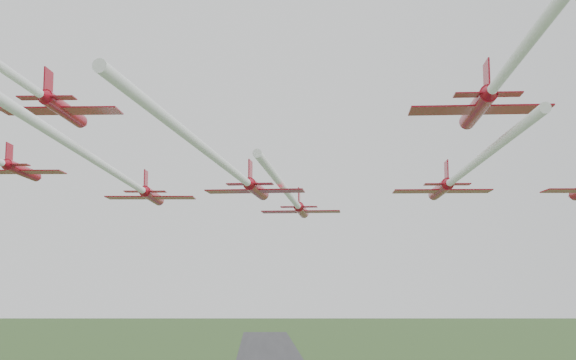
{
  "coord_description": "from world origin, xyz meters",
  "views": [
    {
      "loc": [
        -7.67,
        -72.46,
        41.7
      ],
      "look_at": [
        -4.71,
        3.51,
        51.65
      ],
      "focal_mm": 50.0,
      "sensor_mm": 36.0,
      "label": 1
    }
  ],
  "objects_px": {
    "jet_row2_left": "(111,170)",
    "jet_row4_right": "(525,47)",
    "jet_lead": "(295,202)",
    "jet_row2_right": "(454,179)",
    "jet_row3_mid": "(237,174)"
  },
  "relations": [
    {
      "from": "jet_row2_left",
      "to": "jet_row4_right",
      "type": "xyz_separation_m",
      "value": [
        24.8,
        -24.34,
        2.86
      ]
    },
    {
      "from": "jet_row2_left",
      "to": "jet_row4_right",
      "type": "distance_m",
      "value": 34.87
    },
    {
      "from": "jet_lead",
      "to": "jet_row2_left",
      "type": "distance_m",
      "value": 27.67
    },
    {
      "from": "jet_row2_right",
      "to": "jet_row3_mid",
      "type": "height_order",
      "value": "jet_row2_right"
    },
    {
      "from": "jet_row2_right",
      "to": "jet_row4_right",
      "type": "distance_m",
      "value": 33.75
    },
    {
      "from": "jet_lead",
      "to": "jet_row2_right",
      "type": "xyz_separation_m",
      "value": [
        13.91,
        -13.88,
        0.71
      ]
    },
    {
      "from": "jet_lead",
      "to": "jet_row2_left",
      "type": "bearing_deg",
      "value": -116.89
    },
    {
      "from": "jet_lead",
      "to": "jet_row2_right",
      "type": "bearing_deg",
      "value": -37.68
    },
    {
      "from": "jet_row2_right",
      "to": "jet_row4_right",
      "type": "height_order",
      "value": "jet_row4_right"
    },
    {
      "from": "jet_row2_left",
      "to": "jet_lead",
      "type": "bearing_deg",
      "value": 58.22
    },
    {
      "from": "jet_row2_right",
      "to": "jet_row4_right",
      "type": "relative_size",
      "value": 0.76
    },
    {
      "from": "jet_row2_right",
      "to": "jet_lead",
      "type": "bearing_deg",
      "value": 139.57
    },
    {
      "from": "jet_row3_mid",
      "to": "jet_row4_right",
      "type": "relative_size",
      "value": 0.78
    },
    {
      "from": "jet_row4_right",
      "to": "jet_row3_mid",
      "type": "bearing_deg",
      "value": 130.25
    },
    {
      "from": "jet_row2_left",
      "to": "jet_row2_right",
      "type": "xyz_separation_m",
      "value": [
        29.44,
        9.02,
        0.64
      ]
    }
  ]
}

